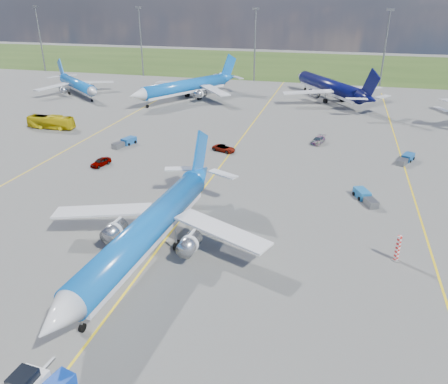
% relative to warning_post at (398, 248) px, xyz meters
% --- Properties ---
extents(ground, '(400.00, 400.00, 0.00)m').
position_rel_warning_post_xyz_m(ground, '(-26.00, -8.00, -1.50)').
color(ground, '#5D5D5A').
rests_on(ground, ground).
extents(grass_strip, '(400.00, 80.00, 0.01)m').
position_rel_warning_post_xyz_m(grass_strip, '(-26.00, 142.00, -1.50)').
color(grass_strip, '#2D4719').
rests_on(grass_strip, ground).
extents(taxiway_lines, '(60.25, 160.00, 0.02)m').
position_rel_warning_post_xyz_m(taxiway_lines, '(-25.83, 19.70, -1.49)').
color(taxiway_lines, yellow).
rests_on(taxiway_lines, ground).
extents(floodlight_masts, '(202.20, 0.50, 22.70)m').
position_rel_warning_post_xyz_m(floodlight_masts, '(-16.00, 102.00, 11.06)').
color(floodlight_masts, slate).
rests_on(floodlight_masts, ground).
extents(warning_post, '(0.50, 0.50, 3.00)m').
position_rel_warning_post_xyz_m(warning_post, '(0.00, 0.00, 0.00)').
color(warning_post, red).
rests_on(warning_post, ground).
extents(bg_jet_nw, '(40.42, 39.37, 8.43)m').
position_rel_warning_post_xyz_m(bg_jet_nw, '(-80.34, 67.03, -1.50)').
color(bg_jet_nw, blue).
rests_on(bg_jet_nw, ground).
extents(bg_jet_nnw, '(45.47, 49.10, 10.33)m').
position_rel_warning_post_xyz_m(bg_jet_nnw, '(-48.39, 69.05, -1.50)').
color(bg_jet_nnw, blue).
rests_on(bg_jet_nnw, ground).
extents(bg_jet_n, '(48.40, 51.37, 10.74)m').
position_rel_warning_post_xyz_m(bg_jet_n, '(-10.62, 78.56, -1.50)').
color(bg_jet_n, '#07093A').
rests_on(bg_jet_n, ground).
extents(main_airliner, '(30.49, 38.75, 9.71)m').
position_rel_warning_post_xyz_m(main_airliner, '(-26.33, -6.27, -1.50)').
color(main_airliner, blue).
rests_on(main_airliner, ground).
extents(apron_bus, '(10.33, 2.63, 2.86)m').
position_rel_warning_post_xyz_m(apron_bus, '(-67.14, 35.11, -0.07)').
color(apron_bus, '#DAC20C').
rests_on(apron_bus, ground).
extents(service_car_a, '(2.52, 4.19, 1.33)m').
position_rel_warning_post_xyz_m(service_car_a, '(-45.62, 17.68, -0.83)').
color(service_car_a, '#999999').
rests_on(service_car_a, ground).
extents(service_car_b, '(4.85, 3.45, 1.23)m').
position_rel_warning_post_xyz_m(service_car_b, '(-27.33, 30.03, -0.89)').
color(service_car_b, '#999999').
rests_on(service_car_b, ground).
extents(service_car_c, '(2.96, 4.77, 1.29)m').
position_rel_warning_post_xyz_m(service_car_c, '(-10.92, 39.45, -0.85)').
color(service_car_c, '#999999').
rests_on(service_car_c, ground).
extents(baggage_tug_w, '(3.47, 5.42, 1.19)m').
position_rel_warning_post_xyz_m(baggage_tug_w, '(-2.85, 14.86, -0.94)').
color(baggage_tug_w, '#1A61A0').
rests_on(baggage_tug_w, ground).
extents(baggage_tug_c, '(2.99, 5.63, 1.22)m').
position_rel_warning_post_xyz_m(baggage_tug_c, '(-46.60, 28.73, -0.93)').
color(baggage_tug_c, '#195298').
rests_on(baggage_tug_c, ground).
extents(baggage_tug_e, '(3.47, 5.38, 1.18)m').
position_rel_warning_post_xyz_m(baggage_tug_e, '(4.44, 32.75, -0.95)').
color(baggage_tug_e, '#174D8A').
rests_on(baggage_tug_e, ground).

